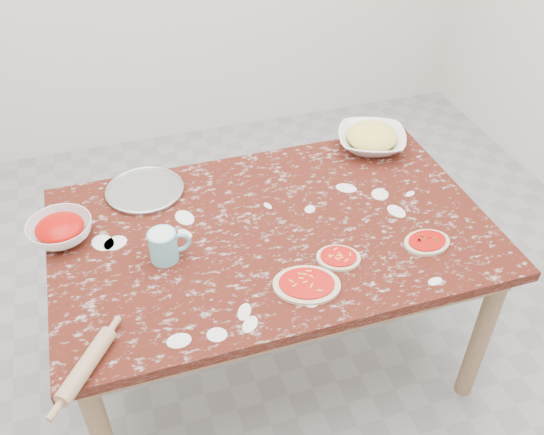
{
  "coord_description": "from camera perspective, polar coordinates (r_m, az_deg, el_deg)",
  "views": [
    {
      "loc": [
        -0.5,
        -1.58,
        2.16
      ],
      "look_at": [
        0.0,
        0.0,
        0.8
      ],
      "focal_mm": 38.9,
      "sensor_mm": 36.0,
      "label": 1
    }
  ],
  "objects": [
    {
      "name": "ground",
      "position": [
        2.72,
        -0.0,
        -13.1
      ],
      "size": [
        4.0,
        4.0,
        0.0
      ],
      "primitive_type": "plane",
      "color": "gray"
    },
    {
      "name": "worktable",
      "position": [
        2.23,
        -0.0,
        -2.64
      ],
      "size": [
        1.6,
        1.0,
        0.75
      ],
      "color": "#3E130C",
      "rests_on": "ground"
    },
    {
      "name": "pizza_tray",
      "position": [
        2.4,
        -12.19,
        2.55
      ],
      "size": [
        0.36,
        0.36,
        0.01
      ],
      "primitive_type": "cylinder",
      "rotation": [
        0.0,
        0.0,
        0.24
      ],
      "color": "#B2B2B7",
      "rests_on": "worktable"
    },
    {
      "name": "sauce_bowl",
      "position": [
        2.24,
        -19.79,
        -1.2
      ],
      "size": [
        0.25,
        0.25,
        0.07
      ],
      "primitive_type": "imported",
      "rotation": [
        0.0,
        0.0,
        -0.09
      ],
      "color": "white",
      "rests_on": "worktable"
    },
    {
      "name": "cheese_bowl",
      "position": [
        2.63,
        9.6,
        7.37
      ],
      "size": [
        0.38,
        0.38,
        0.07
      ],
      "primitive_type": "imported",
      "rotation": [
        0.0,
        0.0,
        -0.39
      ],
      "color": "white",
      "rests_on": "worktable"
    },
    {
      "name": "flour_mug",
      "position": [
        2.05,
        -10.36,
        -2.67
      ],
      "size": [
        0.15,
        0.1,
        0.11
      ],
      "color": "#69B5C8",
      "rests_on": "worktable"
    },
    {
      "name": "pizza_left",
      "position": [
        1.96,
        3.37,
        -6.5
      ],
      "size": [
        0.27,
        0.24,
        0.02
      ],
      "color": "beige",
      "rests_on": "worktable"
    },
    {
      "name": "pizza_mid",
      "position": [
        2.06,
        6.45,
        -3.89
      ],
      "size": [
        0.19,
        0.18,
        0.02
      ],
      "color": "beige",
      "rests_on": "worktable"
    },
    {
      "name": "pizza_right",
      "position": [
        2.18,
        14.75,
        -2.33
      ],
      "size": [
        0.18,
        0.14,
        0.02
      ],
      "color": "beige",
      "rests_on": "worktable"
    },
    {
      "name": "rolling_pin",
      "position": [
        1.8,
        -17.52,
        -13.47
      ],
      "size": [
        0.19,
        0.23,
        0.05
      ],
      "primitive_type": "cylinder",
      "rotation": [
        0.0,
        1.57,
        0.95
      ],
      "color": "tan",
      "rests_on": "worktable"
    }
  ]
}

